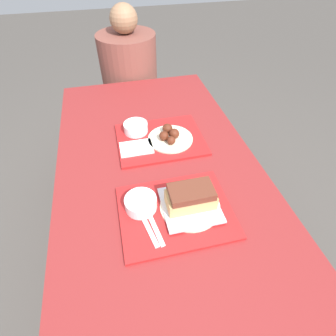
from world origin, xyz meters
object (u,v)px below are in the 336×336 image
at_px(tray_near, 176,212).
at_px(brisket_sandwich_plate, 191,200).
at_px(bowl_coleslaw_near, 141,203).
at_px(tray_far, 160,139).
at_px(wings_plate_far, 170,136).
at_px(bowl_coleslaw_far, 136,127).
at_px(person_seated_across, 128,70).

xyz_separation_m(tray_near, brisket_sandwich_plate, (0.06, 0.00, 0.04)).
bearing_deg(bowl_coleslaw_near, tray_near, -20.76).
height_order(tray_far, brisket_sandwich_plate, brisket_sandwich_plate).
bearing_deg(wings_plate_far, bowl_coleslaw_far, 146.25).
distance_m(tray_far, wings_plate_far, 0.05).
height_order(tray_near, brisket_sandwich_plate, brisket_sandwich_plate).
bearing_deg(tray_near, person_seated_across, 90.61).
xyz_separation_m(tray_near, bowl_coleslaw_far, (-0.07, 0.51, 0.03)).
relative_size(tray_far, brisket_sandwich_plate, 1.83).
relative_size(tray_near, person_seated_across, 0.58).
height_order(bowl_coleslaw_near, brisket_sandwich_plate, brisket_sandwich_plate).
height_order(tray_near, wings_plate_far, wings_plate_far).
distance_m(bowl_coleslaw_far, wings_plate_far, 0.18).
xyz_separation_m(tray_near, wings_plate_far, (0.08, 0.41, 0.02)).
xyz_separation_m(tray_far, wings_plate_far, (0.04, -0.02, 0.02)).
bearing_deg(bowl_coleslaw_near, person_seated_across, 85.20).
relative_size(brisket_sandwich_plate, wings_plate_far, 1.04).
xyz_separation_m(bowl_coleslaw_far, person_seated_across, (0.06, 0.78, -0.06)).
xyz_separation_m(tray_far, bowl_coleslaw_near, (-0.15, -0.38, 0.03)).
distance_m(tray_near, wings_plate_far, 0.42).
bearing_deg(bowl_coleslaw_far, brisket_sandwich_plate, -76.07).
relative_size(tray_far, bowl_coleslaw_far, 3.49).
height_order(brisket_sandwich_plate, wings_plate_far, brisket_sandwich_plate).
relative_size(tray_near, wings_plate_far, 1.90).
bearing_deg(bowl_coleslaw_far, tray_far, -37.92).
bearing_deg(wings_plate_far, brisket_sandwich_plate, -93.04).
distance_m(wings_plate_far, person_seated_across, 0.89).
xyz_separation_m(bowl_coleslaw_near, person_seated_across, (0.10, 1.25, -0.06)).
bearing_deg(person_seated_across, tray_far, -86.82).
bearing_deg(person_seated_across, tray_near, -89.39).
bearing_deg(tray_far, wings_plate_far, -21.65).
height_order(bowl_coleslaw_far, person_seated_across, person_seated_across).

